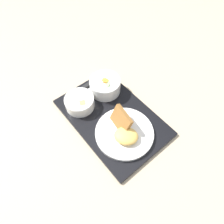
{
  "coord_description": "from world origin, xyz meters",
  "views": [
    {
      "loc": [
        0.31,
        -0.26,
        0.66
      ],
      "look_at": [
        0.0,
        0.0,
        0.04
      ],
      "focal_mm": 32.0,
      "sensor_mm": 36.0,
      "label": 1
    }
  ],
  "objects": [
    {
      "name": "knife",
      "position": [
        -0.18,
        0.01,
        0.02
      ],
      "size": [
        0.02,
        0.19,
        0.02
      ],
      "rotation": [
        0.0,
        0.0,
        1.62
      ],
      "color": "silver",
      "rests_on": "serving_tray"
    },
    {
      "name": "serving_tray",
      "position": [
        0.0,
        0.0,
        0.01
      ],
      "size": [
        0.42,
        0.28,
        0.01
      ],
      "color": "black",
      "rests_on": "ground_plane"
    },
    {
      "name": "plate_main",
      "position": [
        0.09,
        -0.01,
        0.03
      ],
      "size": [
        0.21,
        0.21,
        0.09
      ],
      "color": "white",
      "rests_on": "serving_tray"
    },
    {
      "name": "bowl_soup",
      "position": [
        -0.12,
        -0.06,
        0.04
      ],
      "size": [
        0.11,
        0.11,
        0.05
      ],
      "color": "white",
      "rests_on": "serving_tray"
    },
    {
      "name": "bowl_salad",
      "position": [
        -0.12,
        0.06,
        0.05
      ],
      "size": [
        0.13,
        0.13,
        0.07
      ],
      "color": "white",
      "rests_on": "serving_tray"
    },
    {
      "name": "ground_plane",
      "position": [
        0.0,
        0.0,
        0.0
      ],
      "size": [
        4.0,
        4.0,
        0.0
      ],
      "primitive_type": "plane",
      "color": "tan"
    },
    {
      "name": "spoon",
      "position": [
        -0.16,
        0.03,
        0.02
      ],
      "size": [
        0.04,
        0.16,
        0.01
      ],
      "rotation": [
        0.0,
        0.0,
        1.65
      ],
      "color": "silver",
      "rests_on": "serving_tray"
    }
  ]
}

